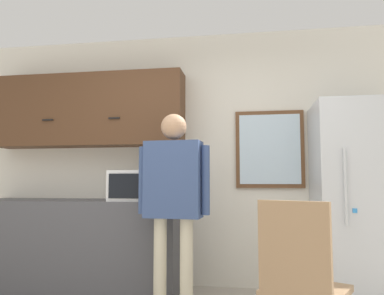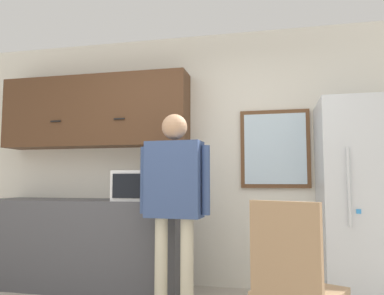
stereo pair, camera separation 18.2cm
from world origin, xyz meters
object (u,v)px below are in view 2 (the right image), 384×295
at_px(person, 174,189).
at_px(refrigerator, 368,202).
at_px(chair, 294,280).
at_px(microwave, 141,186).

bearing_deg(person, refrigerator, 20.32).
bearing_deg(chair, person, -16.49).
bearing_deg(person, microwave, 140.49).
height_order(person, refrigerator, refrigerator).
height_order(microwave, chair, microwave).
xyz_separation_m(microwave, chair, (1.40, -1.27, -0.52)).
bearing_deg(refrigerator, chair, -118.37).
bearing_deg(microwave, person, -43.58).
relative_size(microwave, person, 0.29).
relative_size(microwave, chair, 0.49).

